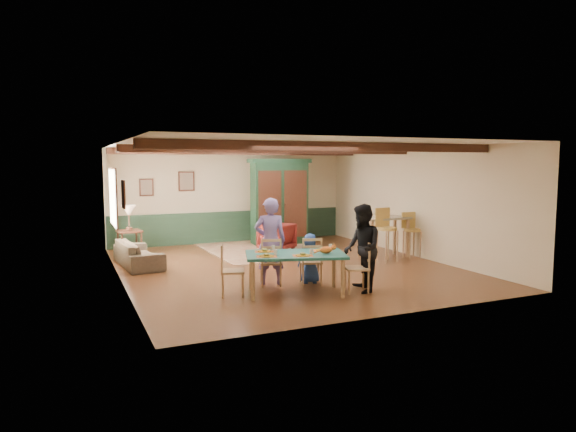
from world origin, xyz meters
name	(u,v)px	position (x,y,z in m)	size (l,w,h in m)	color
floor	(285,267)	(0.00, 0.00, 0.00)	(8.00, 8.00, 0.00)	#502916
wall_back	(231,196)	(0.00, 4.00, 1.35)	(7.00, 0.02, 2.70)	beige
wall_left	(119,213)	(-3.50, 0.00, 1.35)	(0.02, 8.00, 2.70)	beige
wall_right	(414,202)	(3.50, 0.00, 1.35)	(0.02, 8.00, 2.70)	beige
ceiling	(285,145)	(0.00, 0.00, 2.70)	(7.00, 8.00, 0.02)	white
wainscot_back	(231,227)	(0.00, 3.98, 0.45)	(6.95, 0.03, 0.90)	#1D3525
ceiling_beam_front	(336,146)	(0.00, -2.30, 2.61)	(6.95, 0.16, 0.16)	black
ceiling_beam_mid	(278,150)	(0.00, 0.40, 2.61)	(6.95, 0.16, 0.16)	black
ceiling_beam_back	(241,152)	(0.00, 3.00, 2.61)	(6.95, 0.16, 0.16)	black
window_left	(113,197)	(-3.47, 1.70, 1.55)	(0.06, 1.60, 1.30)	white
picture_left_wall	(124,194)	(-3.47, -0.60, 1.75)	(0.04, 0.42, 0.52)	gray
picture_back_a	(186,181)	(-1.30, 3.97, 1.80)	(0.45, 0.04, 0.55)	gray
picture_back_b	(146,187)	(-2.40, 3.97, 1.65)	(0.38, 0.04, 0.48)	gray
dining_table	(295,274)	(-0.76, -2.22, 0.36)	(1.74, 0.97, 0.72)	#1D5D57
dining_chair_far_left	(271,261)	(-0.92, -1.44, 0.46)	(0.41, 0.42, 0.92)	#A87D54
dining_chair_far_right	(311,260)	(-0.19, -1.67, 0.46)	(0.41, 0.42, 0.92)	#A87D54
dining_chair_end_left	(233,270)	(-1.82, -1.89, 0.46)	(0.41, 0.42, 0.92)	#A87D54
dining_chair_end_right	(357,267)	(0.30, -2.55, 0.46)	(0.41, 0.42, 0.92)	#A87D54
person_man	(270,241)	(-0.90, -1.37, 0.83)	(0.61, 0.40, 1.66)	#745EA2
person_woman	(362,248)	(0.39, -2.57, 0.80)	(0.77, 0.60, 1.59)	black
person_child	(310,258)	(-0.16, -1.59, 0.48)	(0.47, 0.31, 0.97)	navy
cat	(326,249)	(-0.28, -2.47, 0.81)	(0.35, 0.14, 0.17)	orange
place_setting_near_left	(267,254)	(-1.34, -2.29, 0.78)	(0.39, 0.29, 0.11)	orange
place_setting_near_center	(303,253)	(-0.74, -2.48, 0.78)	(0.39, 0.29, 0.11)	orange
place_setting_far_left	(265,249)	(-1.20, -1.83, 0.78)	(0.39, 0.29, 0.11)	orange
place_setting_far_right	(323,248)	(-0.18, -2.14, 0.78)	(0.39, 0.29, 0.11)	orange
area_rug	(263,250)	(0.35, 2.30, 0.01)	(2.86, 3.39, 0.01)	tan
armoire	(279,202)	(1.16, 3.11, 1.21)	(1.72, 0.69, 2.42)	#13311E
armchair	(277,237)	(0.64, 2.06, 0.36)	(0.78, 0.80, 0.73)	#490E10
sofa	(138,254)	(-2.98, 1.44, 0.28)	(1.90, 0.74, 0.56)	#3E3226
end_table	(130,244)	(-3.04, 2.62, 0.34)	(0.55, 0.55, 0.67)	black
table_lamp	(129,218)	(-3.04, 2.62, 0.98)	(0.34, 0.34, 0.61)	beige
counter_table	(384,237)	(2.71, 0.15, 0.50)	(1.19, 0.70, 1.00)	tan
bar_stool_left	(387,235)	(2.45, -0.38, 0.63)	(0.45, 0.49, 1.26)	tan
bar_stool_right	(412,235)	(3.25, -0.26, 0.56)	(0.39, 0.43, 1.11)	tan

